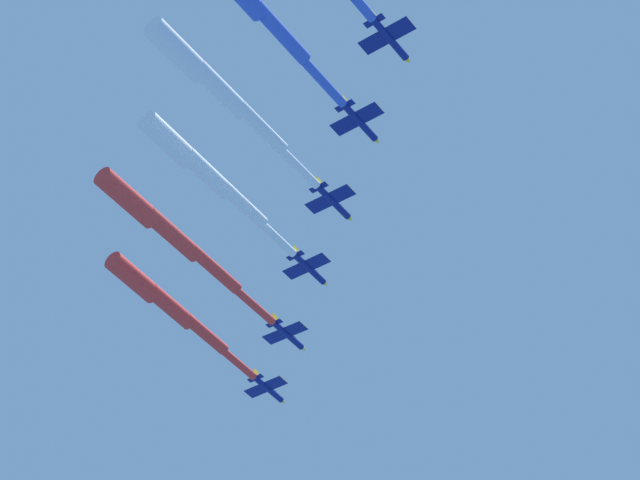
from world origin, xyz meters
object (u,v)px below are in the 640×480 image
jet_port_inner (172,235)px  jet_lead (171,308)px  jet_port_mid (221,92)px  jet_starboard_inner (208,175)px

jet_port_inner → jet_lead: bearing=121.6°
jet_lead → jet_port_mid: size_ratio=1.00×
jet_starboard_inner → jet_port_mid: bearing=-54.1°
jet_lead → jet_port_mid: bearing=-50.9°
jet_port_inner → jet_port_mid: (22.47, -23.56, 0.17)m
jet_lead → jet_port_inner: (10.13, -16.49, -0.69)m
jet_starboard_inner → jet_lead: bearing=130.9°
jet_lead → jet_port_inner: 19.36m
jet_port_inner → jet_port_mid: 32.56m
jet_port_inner → jet_port_mid: jet_port_mid is taller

